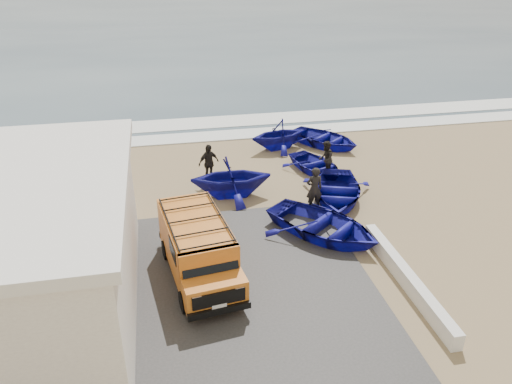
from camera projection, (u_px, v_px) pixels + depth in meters
ground at (237, 252)px, 17.83m from camera, size 160.00×160.00×0.00m
slab at (185, 292)px, 15.71m from camera, size 12.00×10.00×0.05m
ocean at (169, 26)px, 66.96m from camera, size 180.00×88.00×0.01m
surf_line at (203, 137)px, 28.35m from camera, size 180.00×1.60×0.06m
surf_wash at (199, 123)px, 30.54m from camera, size 180.00×2.20×0.04m
parapet at (407, 278)px, 15.96m from camera, size 0.35×6.00×0.55m
van at (198, 247)px, 16.11m from camera, size 2.49×4.96×2.04m
boat_near_left at (323, 225)px, 18.60m from camera, size 5.34×5.54×0.93m
boat_near_right at (337, 191)px, 21.23m from camera, size 4.22×4.97×0.87m
boat_mid_left at (231, 177)px, 21.37m from camera, size 3.53×3.07×1.82m
boat_mid_right at (316, 165)px, 23.94m from camera, size 3.43×4.01×0.70m
boat_far_left at (278, 134)px, 26.47m from camera, size 3.65×3.35×1.62m
boat_far_right at (324, 138)px, 27.02m from camera, size 4.73×4.93×0.83m
fisherman_front at (314, 189)px, 20.28m from camera, size 0.70×0.47×1.88m
fisherman_middle at (326, 159)px, 23.29m from camera, size 0.96×1.04×1.72m
fisherman_back at (209, 163)px, 22.76m from camera, size 1.14×0.85×1.79m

